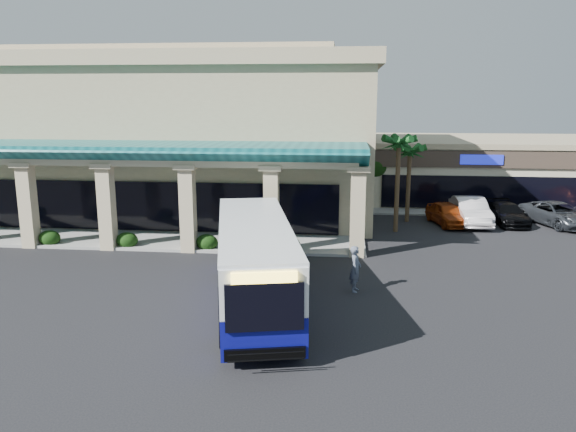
# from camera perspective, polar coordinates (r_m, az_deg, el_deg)

# --- Properties ---
(ground) EXTENTS (110.00, 110.00, 0.00)m
(ground) POSITION_cam_1_polar(r_m,az_deg,el_deg) (25.39, -6.61, -6.91)
(ground) COLOR black
(main_building) EXTENTS (30.80, 14.80, 11.35)m
(main_building) POSITION_cam_1_polar(r_m,az_deg,el_deg) (41.70, -12.89, 8.25)
(main_building) COLOR tan
(main_building) RESTS_ON ground
(arcade) EXTENTS (30.00, 6.20, 5.70)m
(arcade) POSITION_cam_1_polar(r_m,az_deg,el_deg) (33.47, -17.68, 2.25)
(arcade) COLOR #0F555A
(arcade) RESTS_ON ground
(strip_mall) EXTENTS (22.50, 12.50, 4.90)m
(strip_mall) POSITION_cam_1_polar(r_m,az_deg,el_deg) (49.42, 20.78, 4.56)
(strip_mall) COLOR beige
(strip_mall) RESTS_ON ground
(palm_0) EXTENTS (2.40, 2.40, 6.60)m
(palm_0) POSITION_cam_1_polar(r_m,az_deg,el_deg) (34.92, 11.07, 3.73)
(palm_0) COLOR #134819
(palm_0) RESTS_ON ground
(palm_1) EXTENTS (2.40, 2.40, 5.80)m
(palm_1) POSITION_cam_1_polar(r_m,az_deg,el_deg) (38.03, 12.16, 3.74)
(palm_1) COLOR #134819
(palm_1) RESTS_ON ground
(broadleaf_tree) EXTENTS (2.60, 2.60, 4.81)m
(broadleaf_tree) POSITION_cam_1_polar(r_m,az_deg,el_deg) (42.88, 8.77, 4.11)
(broadleaf_tree) COLOR black
(broadleaf_tree) RESTS_ON ground
(transit_bus) EXTENTS (5.27, 12.30, 3.35)m
(transit_bus) POSITION_cam_1_polar(r_m,az_deg,el_deg) (22.47, -3.41, -4.90)
(transit_bus) COLOR navy
(transit_bus) RESTS_ON ground
(pedestrian) EXTENTS (0.58, 0.79, 2.00)m
(pedestrian) POSITION_cam_1_polar(r_m,az_deg,el_deg) (24.26, 6.87, -5.34)
(pedestrian) COLOR slate
(pedestrian) RESTS_ON ground
(car_silver) EXTENTS (2.66, 4.62, 1.48)m
(car_silver) POSITION_cam_1_polar(r_m,az_deg,el_deg) (38.01, 15.90, 0.23)
(car_silver) COLOR #9B370D
(car_silver) RESTS_ON ground
(car_white) EXTENTS (2.00, 5.33, 1.74)m
(car_white) POSITION_cam_1_polar(r_m,az_deg,el_deg) (38.65, 18.03, 0.49)
(car_white) COLOR white
(car_white) RESTS_ON ground
(car_red) EXTENTS (2.19, 4.79, 1.36)m
(car_red) POSITION_cam_1_polar(r_m,az_deg,el_deg) (39.63, 21.39, 0.24)
(car_red) COLOR black
(car_red) RESTS_ON ground
(car_gray) EXTENTS (4.26, 5.96, 1.51)m
(car_gray) POSITION_cam_1_polar(r_m,az_deg,el_deg) (40.37, 25.68, 0.19)
(car_gray) COLOR #30343A
(car_gray) RESTS_ON ground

